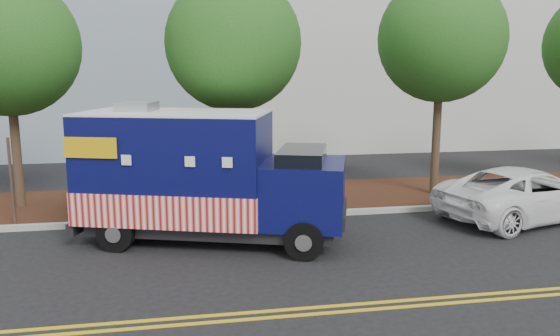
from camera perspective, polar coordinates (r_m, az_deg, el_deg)
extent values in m
plane|color=black|center=(13.81, -6.34, -7.10)|extent=(120.00, 120.00, 0.00)
cube|color=#9E9E99|center=(15.13, -6.71, -5.25)|extent=(120.00, 0.18, 0.15)
cube|color=black|center=(17.16, -7.15, -3.38)|extent=(120.00, 4.00, 0.15)
cube|color=gold|center=(9.67, -4.46, -14.93)|extent=(120.00, 0.10, 0.01)
cube|color=gold|center=(9.44, -4.30, -15.57)|extent=(120.00, 0.10, 0.01)
cylinder|color=#38281C|center=(17.51, -25.86, 1.97)|extent=(0.26, 0.26, 3.78)
sphere|color=#1B5116|center=(17.38, -26.62, 11.41)|extent=(3.98, 3.98, 3.98)
cylinder|color=#38281C|center=(16.14, -4.73, 2.51)|extent=(0.26, 0.26, 3.87)
sphere|color=#1B5116|center=(16.00, -4.89, 12.88)|extent=(3.88, 3.88, 3.88)
cylinder|color=#38281C|center=(18.03, 16.01, 3.26)|extent=(0.26, 0.26, 4.05)
sphere|color=#1B5116|center=(17.93, 16.50, 12.81)|extent=(3.90, 3.90, 3.90)
cube|color=#473828|center=(15.66, -26.23, -1.50)|extent=(0.06, 0.06, 2.40)
cube|color=black|center=(13.36, -6.79, -5.78)|extent=(6.07, 3.63, 0.29)
cube|color=#090B41|center=(13.30, -10.78, 0.31)|extent=(4.83, 3.58, 2.47)
cube|color=#B30D0B|center=(13.48, -10.65, -3.35)|extent=(4.89, 3.65, 0.77)
cube|color=white|center=(13.14, -10.96, 5.69)|extent=(4.83, 3.58, 0.06)
cube|color=#B7B7BA|center=(13.46, -14.73, 6.22)|extent=(1.04, 1.04, 0.23)
cube|color=#090B41|center=(12.78, 2.54, -2.51)|extent=(2.44, 2.67, 1.44)
cube|color=black|center=(12.65, 2.34, 0.54)|extent=(1.60, 2.22, 0.67)
cube|color=black|center=(12.85, 6.74, -4.72)|extent=(0.71, 1.98, 0.31)
cube|color=black|center=(14.45, -18.96, -4.92)|extent=(0.89, 2.26, 0.29)
cube|color=#B7B7BA|center=(14.13, -19.19, 0.71)|extent=(0.61, 1.77, 1.95)
cube|color=#B7B7BA|center=(14.35, -8.08, 1.33)|extent=(1.77, 0.61, 1.13)
cube|color=#E1B20B|center=(12.70, -19.23, 2.02)|extent=(1.18, 0.40, 0.46)
cube|color=#E1B20B|center=(14.90, -15.00, 3.40)|extent=(1.18, 0.40, 0.46)
cylinder|color=black|center=(11.99, 2.54, -7.61)|extent=(0.91, 0.54, 0.86)
cylinder|color=black|center=(14.00, 3.33, -4.97)|extent=(0.91, 0.54, 0.86)
cylinder|color=black|center=(13.09, -16.75, -6.50)|extent=(0.91, 0.54, 0.86)
cylinder|color=black|center=(14.94, -13.44, -4.25)|extent=(0.91, 0.54, 0.86)
imported|color=white|center=(16.54, 24.36, -2.46)|extent=(5.65, 3.67, 1.45)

